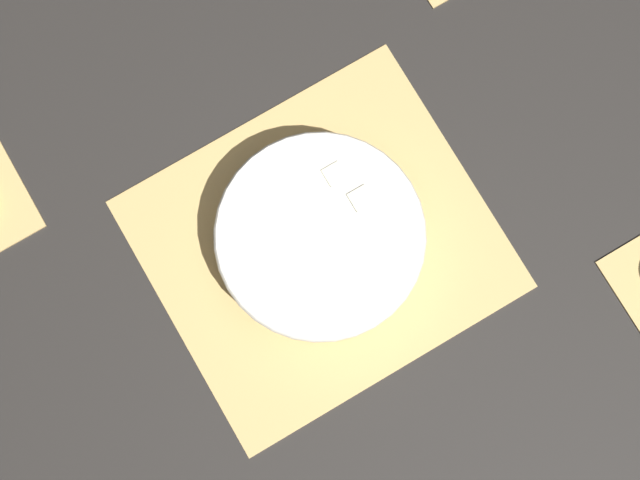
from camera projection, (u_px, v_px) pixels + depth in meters
The scene contains 3 objects.
ground_plane at pixel (320, 244), 1.11m from camera, with size 6.00×6.00×0.00m, color black.
bamboo_mat_center at pixel (320, 244), 1.11m from camera, with size 0.41×0.36×0.01m.
fruit_salad_bowl at pixel (320, 239), 1.07m from camera, with size 0.25×0.25×0.08m.
Camera 1 is at (0.08, 0.14, 1.10)m, focal length 50.00 mm.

